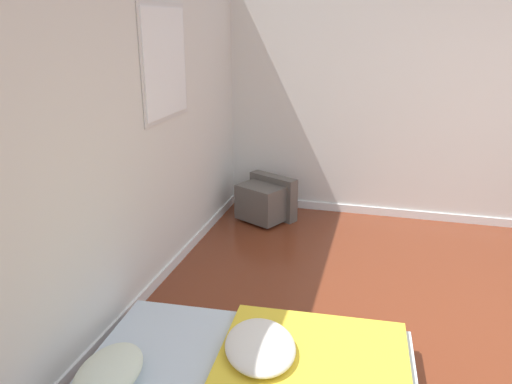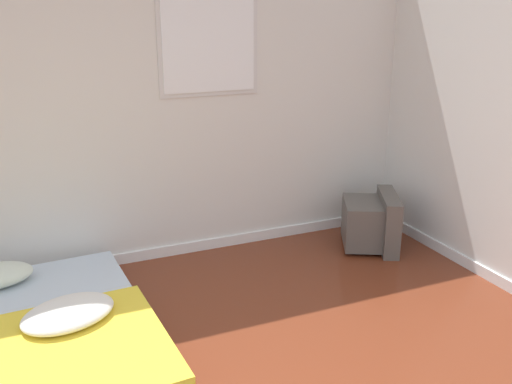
% 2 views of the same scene
% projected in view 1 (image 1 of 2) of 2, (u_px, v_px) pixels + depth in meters
% --- Properties ---
extents(wall_back, '(7.72, 0.08, 2.60)m').
position_uv_depth(wall_back, '(107.00, 149.00, 3.29)').
color(wall_back, silver).
rests_on(wall_back, ground_plane).
extents(wall_right, '(0.08, 7.96, 2.60)m').
position_uv_depth(wall_right, '(494.00, 105.00, 5.05)').
color(wall_right, silver).
rests_on(wall_right, ground_plane).
extents(mattress_bed, '(1.37, 1.97, 0.32)m').
position_uv_depth(mattress_bed, '(249.00, 384.00, 2.86)').
color(mattress_bed, silver).
rests_on(mattress_bed, ground_plane).
extents(crt_tv, '(0.64, 0.68, 0.48)m').
position_uv_depth(crt_tv, '(266.00, 200.00, 5.48)').
color(crt_tv, '#56514C').
rests_on(crt_tv, ground_plane).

